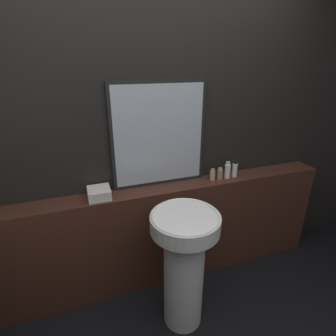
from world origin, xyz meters
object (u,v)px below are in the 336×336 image
at_px(pedestal_sink, 185,261).
at_px(conditioner_bottle, 220,174).
at_px(shampoo_bottle, 213,175).
at_px(body_wash_bottle, 235,169).
at_px(mirror, 160,135).
at_px(lotion_bottle, 228,170).
at_px(towel_stack, 99,193).

bearing_deg(pedestal_sink, conditioner_bottle, 41.97).
height_order(shampoo_bottle, body_wash_bottle, body_wash_bottle).
distance_m(pedestal_sink, conditioner_bottle, 0.79).
xyz_separation_m(conditioner_bottle, body_wash_bottle, (0.14, 0.00, 0.02)).
distance_m(mirror, lotion_bottle, 0.68).
xyz_separation_m(pedestal_sink, towel_stack, (-0.50, 0.46, 0.40)).
bearing_deg(conditioner_bottle, body_wash_bottle, 0.00).
height_order(pedestal_sink, shampoo_bottle, shampoo_bottle).
bearing_deg(lotion_bottle, pedestal_sink, -141.84).
xyz_separation_m(towel_stack, shampoo_bottle, (0.94, 0.00, 0.01)).
bearing_deg(shampoo_bottle, body_wash_bottle, 0.00).
height_order(mirror, lotion_bottle, mirror).
xyz_separation_m(pedestal_sink, mirror, (-0.00, 0.54, 0.77)).
height_order(pedestal_sink, mirror, mirror).
distance_m(mirror, conditioner_bottle, 0.63).
height_order(lotion_bottle, body_wash_bottle, body_wash_bottle).
bearing_deg(conditioner_bottle, lotion_bottle, 0.00).
height_order(shampoo_bottle, lotion_bottle, lotion_bottle).
height_order(conditioner_bottle, body_wash_bottle, body_wash_bottle).
bearing_deg(body_wash_bottle, lotion_bottle, 180.00).
relative_size(mirror, conditioner_bottle, 8.08).
distance_m(shampoo_bottle, body_wash_bottle, 0.22).
relative_size(lotion_bottle, body_wash_bottle, 0.99).
bearing_deg(mirror, shampoo_bottle, -11.07).
bearing_deg(shampoo_bottle, towel_stack, 180.00).
bearing_deg(conditioner_bottle, towel_stack, 180.00).
height_order(mirror, conditioner_bottle, mirror).
bearing_deg(lotion_bottle, body_wash_bottle, 0.00).
relative_size(conditioner_bottle, body_wash_bottle, 0.69).
bearing_deg(shampoo_bottle, mirror, 168.93).
height_order(mirror, towel_stack, mirror).
xyz_separation_m(lotion_bottle, body_wash_bottle, (0.07, 0.00, 0.00)).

